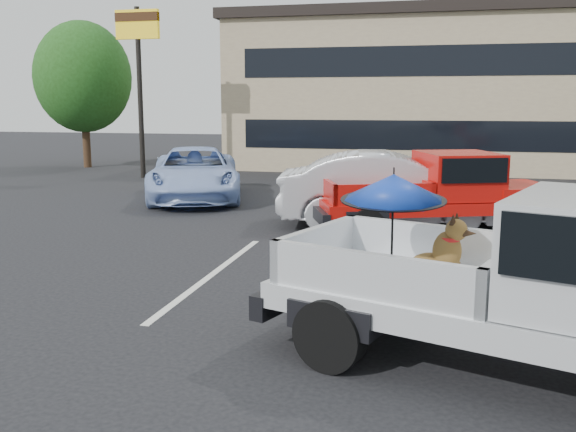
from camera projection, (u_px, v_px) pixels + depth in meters
name	position (u px, v px, depth m)	size (l,w,h in m)	color
ground	(392.00, 332.00, 7.71)	(90.00, 90.00, 0.00)	black
stripe_left	(213.00, 274.00, 10.31)	(0.12, 5.00, 0.01)	silver
motel_building	(479.00, 90.00, 26.82)	(20.40, 8.40, 6.30)	tan
motel_sign	(138.00, 46.00, 22.56)	(1.60, 0.22, 6.00)	black
tree_left	(83.00, 77.00, 26.50)	(3.96, 3.96, 6.02)	#332114
tree_back	(570.00, 64.00, 28.60)	(4.68, 4.68, 7.11)	#332114
red_pickup	(450.00, 189.00, 13.52)	(5.40, 3.46, 1.68)	black
silver_sedan	(392.00, 190.00, 14.11)	(1.74, 4.99, 1.64)	#B4B6BC
blue_suv	(195.00, 173.00, 18.12)	(2.42, 5.25, 1.46)	#9BB5E8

